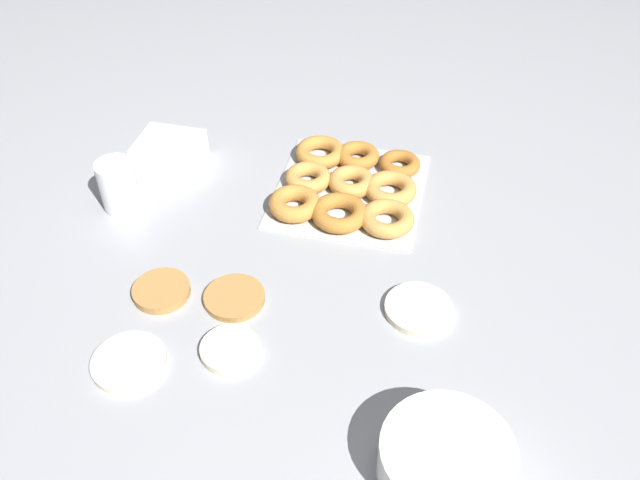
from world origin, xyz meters
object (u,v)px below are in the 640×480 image
pancake_3 (161,291)px  paper_cup (118,186)px  batter_bowl (445,462)px  container_stack (170,152)px  donut_tray (348,186)px  pancake_4 (418,309)px  pancake_0 (230,349)px  pancake_2 (234,298)px  pancake_1 (129,362)px

pancake_3 → paper_cup: size_ratio=0.96×
batter_bowl → container_stack: size_ratio=1.39×
batter_bowl → paper_cup: bearing=-32.7°
donut_tray → container_stack: 0.39m
pancake_4 → paper_cup: bearing=-13.2°
pancake_0 → pancake_3: (0.16, -0.09, 0.00)m
pancake_3 → pancake_2: bearing=-173.4°
batter_bowl → pancake_1: bearing=-8.8°
pancake_2 → donut_tray: bearing=-111.3°
pancake_4 → donut_tray: bearing=-57.7°
pancake_4 → donut_tray: 0.34m
pancake_4 → pancake_0: bearing=28.9°
pancake_4 → paper_cup: size_ratio=1.11×
pancake_1 → container_stack: 0.54m
pancake_0 → pancake_4: bearing=-151.1°
pancake_0 → container_stack: 0.55m
pancake_3 → donut_tray: 0.44m
pancake_2 → container_stack: container_stack is taller
pancake_0 → pancake_1: 0.16m
pancake_0 → container_stack: container_stack is taller
batter_bowl → pancake_4: bearing=-76.6°
pancake_0 → donut_tray: donut_tray is taller
pancake_0 → paper_cup: paper_cup is taller
pancake_2 → container_stack: (0.26, -0.35, 0.02)m
pancake_2 → batter_bowl: batter_bowl is taller
pancake_2 → pancake_4: same height
pancake_3 → pancake_4: 0.45m
pancake_4 → paper_cup: 0.64m
paper_cup → batter_bowl: bearing=147.3°
pancake_4 → batter_bowl: size_ratio=0.64×
pancake_1 → pancake_4: (-0.43, -0.22, 0.00)m
pancake_0 → batter_bowl: bearing=158.8°
pancake_1 → paper_cup: bearing=-63.3°
pancake_0 → donut_tray: (-0.10, -0.45, 0.01)m
pancake_3 → pancake_0: bearing=149.1°
pancake_0 → pancake_4: same height
container_stack → paper_cup: size_ratio=1.25×
paper_cup → donut_tray: bearing=-161.5°
donut_tray → paper_cup: 0.46m
pancake_1 → pancake_4: size_ratio=1.02×
pancake_1 → donut_tray: (-0.25, -0.51, 0.01)m
pancake_4 → batter_bowl: batter_bowl is taller
pancake_0 → paper_cup: size_ratio=0.92×
pancake_4 → container_stack: size_ratio=0.89×
pancake_1 → pancake_4: pancake_4 is taller
pancake_1 → pancake_2: same height
pancake_2 → pancake_4: size_ratio=0.91×
batter_bowl → container_stack: (0.65, -0.60, -0.01)m
pancake_1 → donut_tray: bearing=-116.3°
pancake_2 → pancake_3: 0.13m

